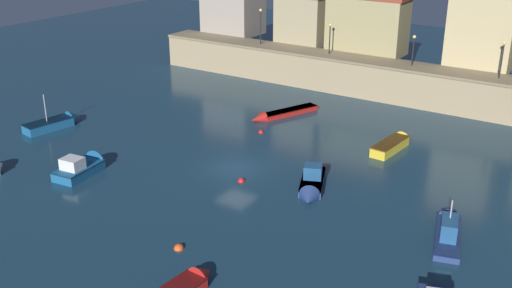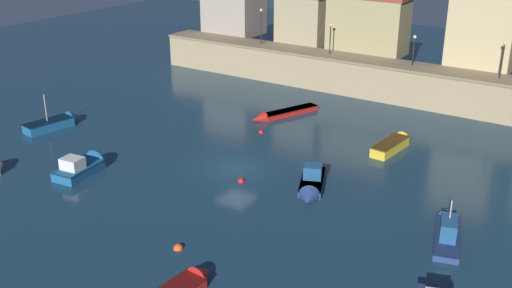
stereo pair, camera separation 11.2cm
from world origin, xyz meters
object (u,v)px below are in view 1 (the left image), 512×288
Objects in this scene: quay_lamp_2 at (414,45)px; moored_boat_1 at (394,143)px; moored_boat_8 at (448,227)px; mooring_buoy_1 at (261,132)px; moored_boat_4 at (184,288)px; mooring_buoy_0 at (179,249)px; moored_boat_2 at (280,114)px; moored_boat_5 at (85,166)px; moored_boat_6 at (56,123)px; quay_lamp_1 at (330,33)px; quay_lamp_3 at (503,54)px; quay_lamp_0 at (261,21)px; mooring_buoy_2 at (241,181)px; moored_boat_7 at (311,185)px.

quay_lamp_2 is 13.71m from moored_boat_1.
moored_boat_8 reaches higher than mooring_buoy_1.
moored_boat_4 is 4.25m from mooring_buoy_0.
quay_lamp_2 is at bearing 6.30° from moored_boat_4.
mooring_buoy_0 reaches higher than mooring_buoy_1.
mooring_buoy_1 is (0.83, -4.43, -0.25)m from moored_boat_2.
moored_boat_5 is 0.88× the size of moored_boat_6.
moored_boat_2 is at bearing -127.98° from quay_lamp_2.
quay_lamp_3 reaches higher than quay_lamp_1.
moored_boat_8 is (19.26, -12.57, 0.18)m from moored_boat_2.
quay_lamp_2 reaches higher than mooring_buoy_1.
quay_lamp_0 is 0.81× the size of moored_boat_5.
quay_lamp_0 is at bearing -180.00° from quay_lamp_1.
quay_lamp_0 is 1.31× the size of quay_lamp_2.
quay_lamp_0 is at bearing 35.09° from moored_boat_8.
moored_boat_1 is at bearing 60.43° from mooring_buoy_2.
quay_lamp_2 is 17.76m from mooring_buoy_1.
moored_boat_8 reaches higher than moored_boat_4.
mooring_buoy_1 is (-6.19, 18.17, 0.00)m from mooring_buoy_0.
quay_lamp_2 is 26.20m from moored_boat_8.
quay_lamp_0 reaches higher than quay_lamp_2.
quay_lamp_1 is 16.92m from quay_lamp_3.
quay_lamp_0 reaches higher than quay_lamp_1.
moored_boat_8 is (9.53, -0.67, 0.04)m from moored_boat_7.
mooring_buoy_2 is at bearing -115.50° from quay_lamp_3.
quay_lamp_3 is at bearing 0.00° from quay_lamp_0.
mooring_buoy_2 is at bearing -65.27° from mooring_buoy_1.
moored_boat_1 is 11.16m from mooring_buoy_1.
moored_boat_2 reaches higher than mooring_buoy_0.
moored_boat_6 reaches higher than moored_boat_4.
moored_boat_4 is 27.72m from moored_boat_6.
quay_lamp_3 is at bearing 140.45° from moored_boat_7.
quay_lamp_1 is at bearing 0.00° from quay_lamp_0.
quay_lamp_2 is 5.06× the size of mooring_buoy_0.
quay_lamp_2 is 33.54m from moored_boat_6.
moored_boat_1 is at bearing -74.89° from quay_lamp_2.
moored_boat_4 is (9.94, -25.66, 0.07)m from moored_boat_2.
moored_boat_1 is at bearing -52.48° from moored_boat_5.
quay_lamp_0 reaches higher than moored_boat_2.
moored_boat_1 reaches higher than mooring_buoy_0.
moored_boat_5 is 0.85× the size of moored_boat_7.
moored_boat_2 is at bearing -87.16° from quay_lamp_1.
quay_lamp_0 is 25.12m from moored_boat_6.
mooring_buoy_0 is at bearing 113.84° from moored_boat_8.
moored_boat_4 is at bearing -178.88° from moored_boat_1.
quay_lamp_1 reaches higher than moored_boat_2.
quay_lamp_1 reaches higher than moored_boat_8.
quay_lamp_2 reaches higher than mooring_buoy_0.
mooring_buoy_2 is (-5.00, 12.32, -0.32)m from moored_boat_4.
moored_boat_8 is (19.79, -23.22, -5.35)m from quay_lamp_1.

